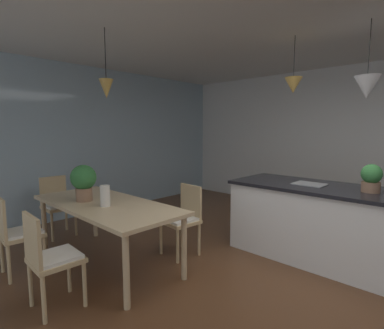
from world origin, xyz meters
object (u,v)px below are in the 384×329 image
Objects in this scene: chair_near_right at (50,257)px; kitchen_island at (320,222)px; potted_plant_on_table at (84,180)px; potted_plant_on_island at (371,178)px; vase_on_dining_table at (105,196)px; chair_window_end at (57,204)px; dining_table at (106,208)px; chair_far_right at (183,217)px; chair_near_left at (16,232)px.

chair_near_right is 0.42× the size of kitchen_island.
chair_near_right is 1.11m from potted_plant_on_table.
potted_plant_on_island is 2.87m from vase_on_dining_table.
kitchen_island is 6.92× the size of potted_plant_on_island.
kitchen_island is at bearing 44.11° from potted_plant_on_table.
chair_window_end is at bearing -149.61° from kitchen_island.
dining_table is 2.32× the size of chair_far_right.
potted_plant_on_table is at bearing -6.30° from chair_window_end.
potted_plant_on_table is (1.11, -0.12, 0.50)m from chair_window_end.
dining_table is 2.32× the size of chair_near_right.
dining_table is 6.68× the size of potted_plant_on_island.
chair_window_end is at bearing 179.97° from dining_table.
chair_near_right is at bearing -66.93° from vase_on_dining_table.
chair_far_right is (0.92, 1.61, 0.00)m from chair_near_left.
chair_near_right reaches higher than dining_table.
kitchen_island is at bearing 46.27° from dining_table.
potted_plant_on_island is (0.51, -0.00, 0.60)m from kitchen_island.
chair_far_right reaches higher than dining_table.
dining_table is at bearing -0.03° from chair_window_end.
vase_on_dining_table is at bearing -30.00° from dining_table.
chair_far_right is 2.17m from potted_plant_on_island.
dining_table is 0.95m from chair_far_right.
chair_near_left is 1.85m from chair_far_right.
chair_window_end is at bearing 176.84° from vase_on_dining_table.
vase_on_dining_table is at bearing -137.81° from potted_plant_on_island.
chair_near_left is at bearing -41.18° from chair_window_end.
chair_near_right is 3.74× the size of vase_on_dining_table.
chair_near_right is (0.91, -0.00, 0.00)m from chair_near_left.
dining_table is 0.94m from chair_near_right.
chair_near_left and chair_window_end have the same top height.
chair_near_left reaches higher than dining_table.
chair_near_right is at bearing -23.77° from chair_window_end.
kitchen_island is (2.22, 2.65, -0.01)m from chair_near_left.
potted_plant_on_island reaches higher than vase_on_dining_table.
vase_on_dining_table is (-0.31, -0.89, 0.37)m from chair_far_right.
potted_plant_on_island reaches higher than chair_window_end.
dining_table is at bearing -140.92° from potted_plant_on_island.
chair_window_end is 2.88× the size of potted_plant_on_island.
potted_plant_on_table reaches higher than chair_far_right.
chair_window_end is 3.74× the size of vase_on_dining_table.
kitchen_island is 2.87m from potted_plant_on_table.
potted_plant_on_table is at bearing 74.29° from chair_near_left.
kitchen_island reaches higher than chair_far_right.
chair_near_left is 3.84m from potted_plant_on_island.
potted_plant_on_island is at bearing -0.00° from kitchen_island.
kitchen_island is at bearing 49.96° from vase_on_dining_table.
potted_plant_on_table is (-0.26, -0.12, 0.31)m from dining_table.
kitchen_island is 0.78m from potted_plant_on_island.
dining_table is at bearing -133.73° from kitchen_island.
chair_window_end is at bearing 173.70° from potted_plant_on_table.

